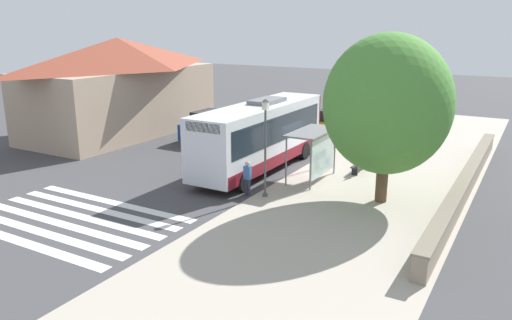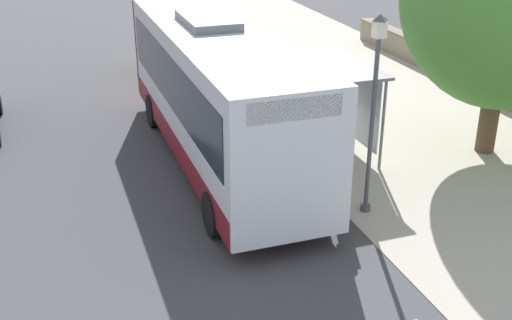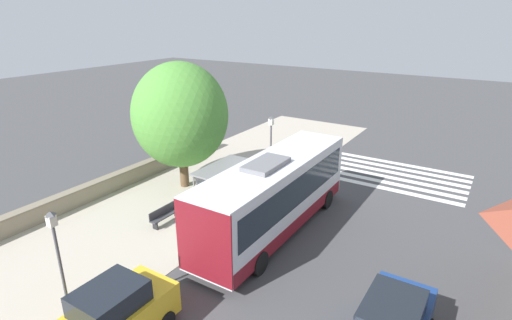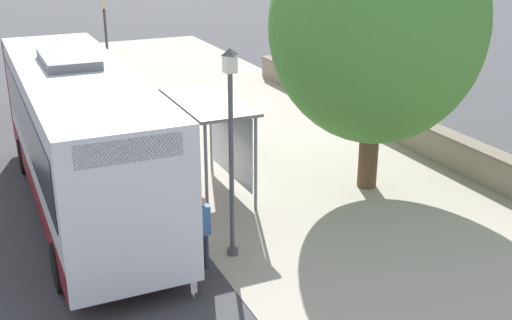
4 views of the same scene
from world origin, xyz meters
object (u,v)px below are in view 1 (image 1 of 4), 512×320
object	(u,v)px
parked_car_behind_bus	(332,126)
pedestrian	(248,176)
bus	(260,134)
parked_car_far_lane	(209,126)
bench	(361,164)
street_lamp_far	(265,140)
street_lamp_near	(361,105)
shade_tree	(387,105)
bus_shelter	(315,140)

from	to	relation	value
parked_car_behind_bus	pedestrian	bearing A→B (deg)	94.02
bus	parked_car_far_lane	distance (m)	8.18
bench	street_lamp_far	xyz separation A→B (m)	(2.56, 6.06, 2.23)
street_lamp_near	street_lamp_far	distance (m)	12.93
bus	shade_tree	size ratio (longest dim) A/B	1.41
pedestrian	street_lamp_near	distance (m)	13.32
bench	bus	bearing A→B (deg)	23.92
bus	pedestrian	bearing A→B (deg)	111.87
pedestrian	parked_car_far_lane	bearing A→B (deg)	-46.24
bus_shelter	parked_car_behind_bus	distance (m)	9.53
bus	bench	world-z (taller)	bus
street_lamp_near	street_lamp_far	size ratio (longest dim) A/B	0.94
parked_car_behind_bus	shade_tree	bearing A→B (deg)	121.87
parked_car_far_lane	bus_shelter	bearing A→B (deg)	153.77
bench	street_lamp_near	size ratio (longest dim) A/B	0.44
street_lamp_far	parked_car_far_lane	xyz separation A→B (m)	(9.13, -8.45, -1.74)
pedestrian	parked_car_behind_bus	size ratio (longest dim) A/B	0.42
shade_tree	bench	bearing A→B (deg)	-60.21
bus_shelter	parked_car_behind_bus	bearing A→B (deg)	-73.88
street_lamp_near	shade_tree	world-z (taller)	shade_tree
pedestrian	parked_car_far_lane	world-z (taller)	parked_car_far_lane
bus	parked_car_far_lane	size ratio (longest dim) A/B	2.39
bus	pedestrian	size ratio (longest dim) A/B	6.33
street_lamp_near	parked_car_behind_bus	distance (m)	2.46
street_lamp_far	shade_tree	distance (m)	5.55
bench	street_lamp_far	distance (m)	6.95
pedestrian	parked_car_behind_bus	bearing A→B (deg)	-85.98
bus	street_lamp_near	xyz separation A→B (m)	(-2.63, -9.09, 0.59)
bus_shelter	street_lamp_near	xyz separation A→B (m)	(0.74, -9.44, 0.44)
bench	street_lamp_far	size ratio (longest dim) A/B	0.41
parked_car_behind_bus	bus_shelter	bearing A→B (deg)	106.12
pedestrian	street_lamp_far	distance (m)	1.93
street_lamp_far	bench	bearing A→B (deg)	-112.90
bus	parked_car_far_lane	world-z (taller)	bus
shade_tree	parked_car_behind_bus	bearing A→B (deg)	-58.13
parked_car_far_lane	street_lamp_far	bearing A→B (deg)	137.22
bus_shelter	street_lamp_far	world-z (taller)	street_lamp_far
bus_shelter	pedestrian	xyz separation A→B (m)	(1.73, 3.75, -1.15)
bus	street_lamp_far	bearing A→B (deg)	122.39
bus	pedestrian	xyz separation A→B (m)	(-1.65, 4.10, -0.99)
pedestrian	parked_car_far_lane	size ratio (longest dim) A/B	0.38
pedestrian	parked_car_behind_bus	world-z (taller)	parked_car_behind_bus
bus_shelter	shade_tree	bearing A→B (deg)	159.76
bus	street_lamp_far	xyz separation A→B (m)	(-2.44, 3.84, 0.74)
bus_shelter	parked_car_far_lane	bearing A→B (deg)	-26.23
bus_shelter	parked_car_far_lane	distance (m)	11.27
bus	bus_shelter	xyz separation A→B (m)	(-3.37, 0.35, 0.15)
bench	shade_tree	distance (m)	6.08
bus	bus_shelter	world-z (taller)	bus
street_lamp_near	shade_tree	bearing A→B (deg)	113.22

